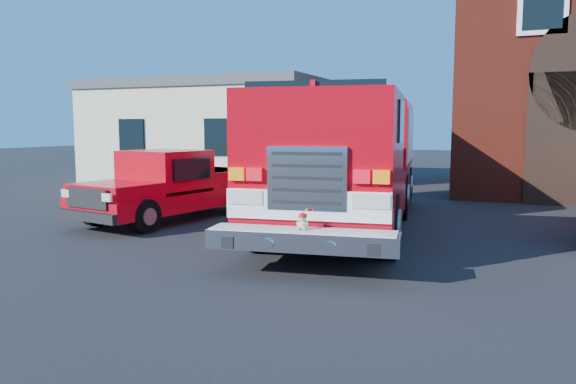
% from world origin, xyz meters
% --- Properties ---
extents(ground, '(100.00, 100.00, 0.00)m').
position_xyz_m(ground, '(0.00, 0.00, 0.00)').
color(ground, black).
rests_on(ground, ground).
extents(side_building, '(10.20, 8.20, 4.35)m').
position_xyz_m(side_building, '(-9.00, 13.00, 2.20)').
color(side_building, beige).
rests_on(side_building, ground).
extents(fire_engine, '(4.27, 10.57, 3.17)m').
position_xyz_m(fire_engine, '(-0.27, 3.38, 1.64)').
color(fire_engine, black).
rests_on(fire_engine, ground).
extents(pickup_truck, '(2.95, 5.73, 1.79)m').
position_xyz_m(pickup_truck, '(-4.69, 2.44, 0.85)').
color(pickup_truck, black).
rests_on(pickup_truck, ground).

